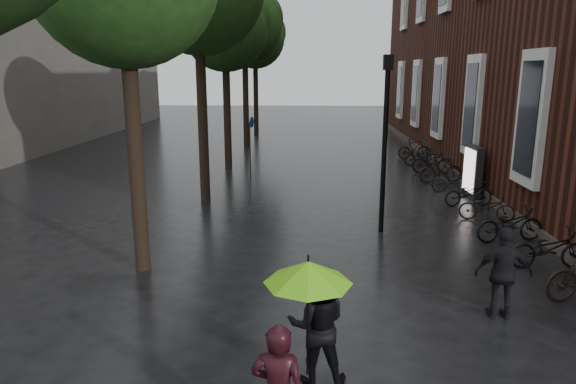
{
  "coord_description": "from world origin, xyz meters",
  "views": [
    {
      "loc": [
        -0.5,
        -3.44,
        4.27
      ],
      "look_at": [
        -0.92,
        7.19,
        1.73
      ],
      "focal_mm": 32.0,
      "sensor_mm": 36.0,
      "label": 1
    }
  ],
  "objects_px": {
    "person_black": "(317,325)",
    "pedestrian_walking": "(503,273)",
    "parked_bicycles": "(465,188)",
    "lamp_post": "(385,128)",
    "ad_lightbox": "(473,171)"
  },
  "relations": [
    {
      "from": "person_black",
      "to": "pedestrian_walking",
      "type": "height_order",
      "value": "person_black"
    },
    {
      "from": "person_black",
      "to": "parked_bicycles",
      "type": "bearing_deg",
      "value": -116.96
    },
    {
      "from": "lamp_post",
      "to": "ad_lightbox",
      "type": "bearing_deg",
      "value": 48.25
    },
    {
      "from": "pedestrian_walking",
      "to": "lamp_post",
      "type": "height_order",
      "value": "lamp_post"
    },
    {
      "from": "parked_bicycles",
      "to": "lamp_post",
      "type": "relative_size",
      "value": 3.61
    },
    {
      "from": "ad_lightbox",
      "to": "lamp_post",
      "type": "bearing_deg",
      "value": -134.17
    },
    {
      "from": "parked_bicycles",
      "to": "lamp_post",
      "type": "distance_m",
      "value": 5.23
    },
    {
      "from": "parked_bicycles",
      "to": "ad_lightbox",
      "type": "height_order",
      "value": "ad_lightbox"
    },
    {
      "from": "ad_lightbox",
      "to": "lamp_post",
      "type": "xyz_separation_m",
      "value": [
        -3.63,
        -4.07,
        1.93
      ]
    },
    {
      "from": "ad_lightbox",
      "to": "lamp_post",
      "type": "distance_m",
      "value": 5.78
    },
    {
      "from": "pedestrian_walking",
      "to": "lamp_post",
      "type": "relative_size",
      "value": 0.36
    },
    {
      "from": "person_black",
      "to": "lamp_post",
      "type": "height_order",
      "value": "lamp_post"
    },
    {
      "from": "person_black",
      "to": "ad_lightbox",
      "type": "distance_m",
      "value": 12.26
    },
    {
      "from": "person_black",
      "to": "ad_lightbox",
      "type": "relative_size",
      "value": 0.97
    },
    {
      "from": "parked_bicycles",
      "to": "ad_lightbox",
      "type": "xyz_separation_m",
      "value": [
        0.42,
        0.67,
        0.42
      ]
    }
  ]
}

